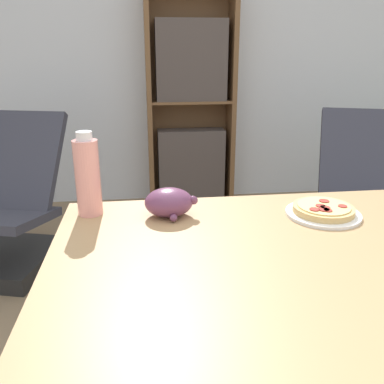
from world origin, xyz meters
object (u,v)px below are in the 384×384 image
at_px(drink_bottle, 88,176).
at_px(lounge_chair_far, 365,214).
at_px(grape_bunch, 169,202).
at_px(bookshelf, 191,111).
at_px(pizza_on_plate, 323,211).
at_px(lounge_chair_near, 6,221).

distance_m(drink_bottle, lounge_chair_far, 1.84).
xyz_separation_m(grape_bunch, lounge_chair_far, (1.25, 0.94, -0.49)).
relative_size(grape_bunch, drink_bottle, 0.63).
bearing_deg(drink_bottle, bookshelf, 74.18).
distance_m(pizza_on_plate, lounge_chair_far, 1.34).
relative_size(grape_bunch, lounge_chair_near, 0.19).
xyz_separation_m(pizza_on_plate, grape_bunch, (-0.49, 0.06, 0.03)).
distance_m(grape_bunch, lounge_chair_far, 1.64).
height_order(grape_bunch, lounge_chair_near, lounge_chair_near).
xyz_separation_m(drink_bottle, bookshelf, (0.57, 2.00, -0.09)).
bearing_deg(lounge_chair_far, lounge_chair_near, -164.84).
bearing_deg(grape_bunch, pizza_on_plate, -6.71).
xyz_separation_m(pizza_on_plate, lounge_chair_near, (-1.38, 1.17, -0.46)).
bearing_deg(lounge_chair_far, drink_bottle, -129.56).
relative_size(drink_bottle, bookshelf, 0.16).
bearing_deg(lounge_chair_near, drink_bottle, -44.08).
height_order(pizza_on_plate, drink_bottle, drink_bottle).
xyz_separation_m(pizza_on_plate, lounge_chair_far, (0.77, 1.00, -0.46)).
bearing_deg(drink_bottle, pizza_on_plate, -8.21).
relative_size(pizza_on_plate, lounge_chair_near, 0.27).
xyz_separation_m(grape_bunch, drink_bottle, (-0.25, 0.05, 0.08)).
xyz_separation_m(drink_bottle, lounge_chair_near, (-0.64, 1.06, -0.57)).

